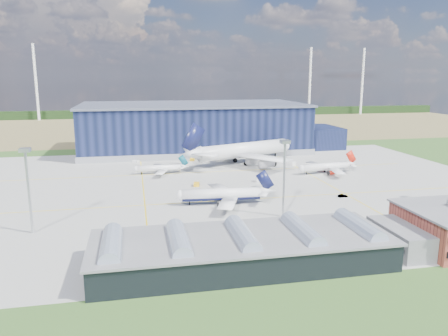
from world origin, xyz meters
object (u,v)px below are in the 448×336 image
airliner_regional (159,165)px  gse_van_a (262,179)px  light_mast_west (27,177)px  gse_van_b (291,163)px  gse_cart_b (136,162)px  light_mast_center (284,166)px  airliner_navy (221,188)px  gse_tug_b (197,184)px  airliner_red (326,163)px  gse_tug_c (192,159)px  airliner_widebody (244,142)px  car_b (343,196)px  hangar (198,129)px

airliner_regional → gse_van_a: (39.09, -22.50, -2.79)m
light_mast_west → gse_van_b: size_ratio=5.04×
airliner_regional → gse_cart_b: bearing=-68.7°
light_mast_center → airliner_navy: bearing=134.0°
airliner_navy → airliner_regional: 52.49m
gse_cart_b → light_mast_center: bearing=-118.5°
light_mast_west → gse_tug_b: size_ratio=7.29×
airliner_red → gse_van_b: 21.87m
light_mast_center → gse_van_b: 78.73m
gse_tug_b → gse_tug_c: size_ratio=1.00×
gse_van_a → gse_van_b: size_ratio=1.09×
airliner_widebody → gse_cart_b: 52.70m
airliner_red → gse_cart_b: airliner_red is taller
light_mast_center → gse_cart_b: light_mast_center is taller
gse_van_a → gse_tug_b: bearing=96.0°
gse_van_b → light_mast_west: bearing=-167.6°
airliner_widebody → car_b: 67.96m
gse_tug_c → gse_tug_b: bearing=-77.2°
light_mast_center → light_mast_west: bearing=180.0°
airliner_red → gse_cart_b: (-79.43, 40.00, -4.01)m
airliner_navy → gse_cart_b: 80.61m
airliner_red → gse_van_b: size_ratio=6.23×
airliner_red → gse_tug_b: size_ratio=9.03×
gse_tug_b → gse_tug_c: bearing=95.2°
light_mast_center → gse_cart_b: (-42.27, 92.00, -14.80)m
airliner_regional → gse_van_b: (61.49, 6.20, -2.83)m
light_mast_west → airliner_regional: size_ratio=0.97×
gse_van_a → gse_tug_c: size_ratio=1.59×
airliner_red → airliner_regional: bearing=-17.6°
gse_tug_b → gse_van_a: 26.44m
airliner_red → car_b: airliner_red is taller
gse_van_a → light_mast_west: bearing=121.8°
airliner_navy → car_b: airliner_navy is taller
gse_van_b → car_b: bearing=-115.3°
airliner_navy → airliner_regional: airliner_navy is taller
car_b → light_mast_west: bearing=104.8°
airliner_regional → gse_tug_b: 27.50m
airliner_navy → airliner_red: bearing=-141.2°
airliner_red → gse_tug_b: 58.29m
car_b → airliner_widebody: bearing=22.0°
airliner_navy → light_mast_west: bearing=21.0°
light_mast_center → car_b: bearing=30.0°
airliner_widebody → gse_van_a: size_ratio=12.55×
gse_tug_b → car_b: bearing=-17.7°
hangar → airliner_widebody: 47.19m
airliner_regional → gse_tug_c: airliner_regional is taller
car_b → airliner_regional: bearing=55.7°
airliner_regional → gse_van_a: 45.19m
light_mast_west → car_b: 99.49m
hangar → gse_van_b: size_ratio=31.77×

